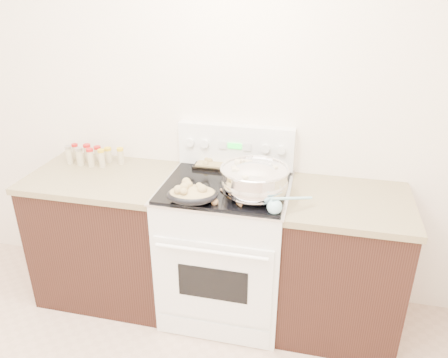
# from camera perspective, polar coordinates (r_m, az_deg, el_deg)

# --- Properties ---
(counter_left) EXTENTS (0.93, 0.67, 0.92)m
(counter_left) POSITION_cam_1_polar(r_m,az_deg,el_deg) (3.16, -14.70, -7.01)
(counter_left) COLOR black
(counter_left) RESTS_ON ground
(counter_right) EXTENTS (0.73, 0.67, 0.92)m
(counter_right) POSITION_cam_1_polar(r_m,az_deg,el_deg) (2.85, 14.98, -10.77)
(counter_right) COLOR black
(counter_right) RESTS_ON ground
(kitchen_range) EXTENTS (0.78, 0.73, 1.22)m
(kitchen_range) POSITION_cam_1_polar(r_m,az_deg,el_deg) (2.88, 0.25, -8.81)
(kitchen_range) COLOR white
(kitchen_range) RESTS_ON ground
(mixing_bowl) EXTENTS (0.47, 0.47, 0.23)m
(mixing_bowl) POSITION_cam_1_polar(r_m,az_deg,el_deg) (2.48, 3.99, -0.31)
(mixing_bowl) COLOR silver
(mixing_bowl) RESTS_ON kitchen_range
(roasting_pan) EXTENTS (0.33, 0.26, 0.11)m
(roasting_pan) POSITION_cam_1_polar(r_m,az_deg,el_deg) (2.43, -4.21, -1.91)
(roasting_pan) COLOR black
(roasting_pan) RESTS_ON kitchen_range
(baking_sheet) EXTENTS (0.36, 0.25, 0.06)m
(baking_sheet) POSITION_cam_1_polar(r_m,az_deg,el_deg) (2.91, -0.23, 2.16)
(baking_sheet) COLOR black
(baking_sheet) RESTS_ON kitchen_range
(wooden_spoon) EXTENTS (0.18, 0.20, 0.04)m
(wooden_spoon) POSITION_cam_1_polar(r_m,az_deg,el_deg) (2.43, -0.49, -2.78)
(wooden_spoon) COLOR #996F46
(wooden_spoon) RESTS_ON kitchen_range
(blue_ladle) EXTENTS (0.23, 0.20, 0.10)m
(blue_ladle) POSITION_cam_1_polar(r_m,az_deg,el_deg) (2.34, 6.87, -3.51)
(blue_ladle) COLOR #8FC6D5
(blue_ladle) RESTS_ON kitchen_range
(spice_jars) EXTENTS (0.39, 0.15, 0.13)m
(spice_jars) POSITION_cam_1_polar(r_m,az_deg,el_deg) (3.12, -16.89, 3.03)
(spice_jars) COLOR #BFB28C
(spice_jars) RESTS_ON counter_left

